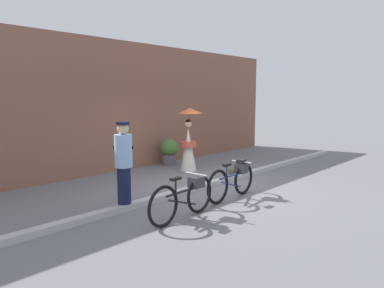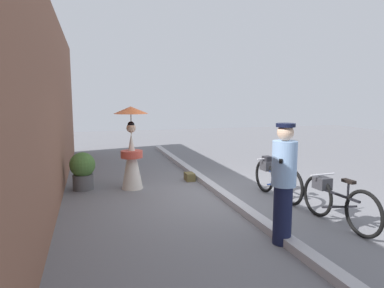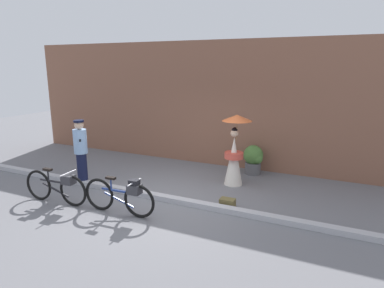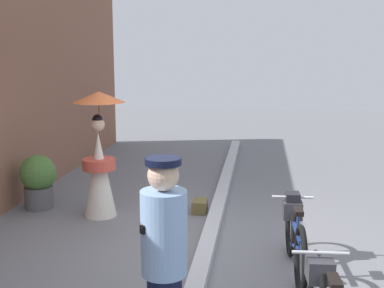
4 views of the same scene
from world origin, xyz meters
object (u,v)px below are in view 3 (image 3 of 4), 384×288
object	(u,v)px
bicycle_near_officer	(57,186)
person_with_parasol	(234,151)
backpack_on_pavement	(227,203)
bicycle_far_side	(122,195)
potted_plant_by_door	(254,159)
person_officer	(81,150)

from	to	relation	value
bicycle_near_officer	person_with_parasol	xyz separation A→B (m)	(3.21, 2.90, 0.51)
bicycle_near_officer	person_with_parasol	distance (m)	4.36
person_with_parasol	backpack_on_pavement	bearing A→B (deg)	-76.89
bicycle_near_officer	bicycle_far_side	xyz separation A→B (m)	(1.67, 0.14, 0.01)
bicycle_far_side	potted_plant_by_door	world-z (taller)	potted_plant_by_door
potted_plant_by_door	bicycle_far_side	bearing A→B (deg)	-115.00
bicycle_far_side	person_with_parasol	distance (m)	3.20
person_officer	backpack_on_pavement	size ratio (longest dim) A/B	5.16
person_officer	person_with_parasol	world-z (taller)	person_with_parasol
potted_plant_by_door	bicycle_near_officer	bearing A→B (deg)	-131.05
person_officer	potted_plant_by_door	size ratio (longest dim) A/B	2.02
bicycle_far_side	person_with_parasol	xyz separation A→B (m)	(1.54, 2.75, 0.49)
backpack_on_pavement	person_with_parasol	bearing A→B (deg)	103.11
bicycle_far_side	backpack_on_pavement	world-z (taller)	bicycle_far_side
bicycle_near_officer	person_officer	world-z (taller)	person_officer
bicycle_far_side	person_officer	distance (m)	2.39
bicycle_far_side	person_officer	size ratio (longest dim) A/B	1.00
bicycle_near_officer	bicycle_far_side	world-z (taller)	bicycle_far_side
bicycle_far_side	person_with_parasol	world-z (taller)	person_with_parasol
bicycle_far_side	potted_plant_by_door	distance (m)	4.21
person_with_parasol	potted_plant_by_door	size ratio (longest dim) A/B	2.20
person_with_parasol	backpack_on_pavement	distance (m)	1.71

